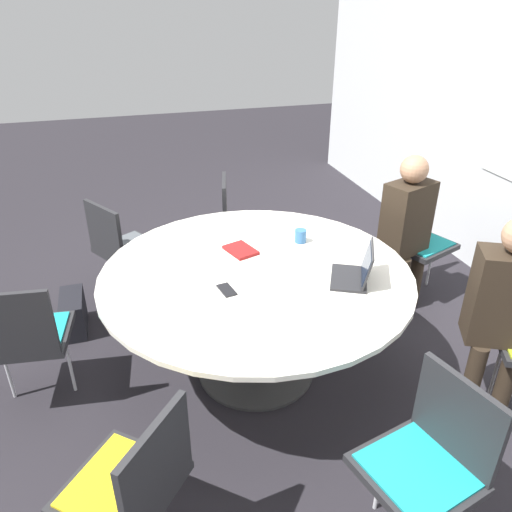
# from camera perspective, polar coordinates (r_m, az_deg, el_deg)

# --- Properties ---
(ground_plane) EXTENTS (16.00, 16.00, 0.00)m
(ground_plane) POSITION_cam_1_polar(r_m,az_deg,el_deg) (3.39, -0.00, -12.87)
(ground_plane) COLOR black
(conference_table) EXTENTS (1.85, 1.85, 0.76)m
(conference_table) POSITION_cam_1_polar(r_m,az_deg,el_deg) (3.02, -0.00, -3.94)
(conference_table) COLOR #333333
(conference_table) RESTS_ON ground_plane
(chair_1) EXTENTS (0.55, 0.56, 0.86)m
(chair_1) POSITION_cam_1_polar(r_m,az_deg,el_deg) (4.18, 17.75, 2.48)
(chair_1) COLOR #262628
(chair_1) RESTS_ON ground_plane
(chair_2) EXTENTS (0.53, 0.51, 0.86)m
(chair_2) POSITION_cam_1_polar(r_m,az_deg,el_deg) (4.25, -1.83, 4.35)
(chair_2) COLOR #262628
(chair_2) RESTS_ON ground_plane
(chair_3) EXTENTS (0.59, 0.59, 0.86)m
(chair_3) POSITION_cam_1_polar(r_m,az_deg,el_deg) (3.95, -15.13, 1.39)
(chair_3) COLOR #262628
(chair_3) RESTS_ON ground_plane
(chair_4) EXTENTS (0.47, 0.49, 0.86)m
(chair_4) POSITION_cam_1_polar(r_m,az_deg,el_deg) (3.13, -24.87, -8.03)
(chair_4) COLOR #262628
(chair_4) RESTS_ON ground_plane
(chair_5) EXTENTS (0.61, 0.61, 0.86)m
(chair_5) POSITION_cam_1_polar(r_m,az_deg,el_deg) (2.21, -13.85, -23.71)
(chair_5) COLOR #262628
(chair_5) RESTS_ON ground_plane
(chair_6) EXTENTS (0.53, 0.51, 0.86)m
(chair_6) POSITION_cam_1_polar(r_m,az_deg,el_deg) (2.35, 19.27, -20.71)
(chair_6) COLOR #262628
(chair_6) RESTS_ON ground_plane
(person_0) EXTENTS (0.36, 0.42, 1.21)m
(person_0) POSITION_cam_1_polar(r_m,az_deg,el_deg) (3.07, 26.55, -4.82)
(person_0) COLOR #2D2319
(person_0) RESTS_ON ground_plane
(person_1) EXTENTS (0.34, 0.41, 1.21)m
(person_1) POSITION_cam_1_polar(r_m,az_deg,el_deg) (3.87, 16.97, 3.75)
(person_1) COLOR #2D2319
(person_1) RESTS_ON ground_plane
(laptop) EXTENTS (0.36, 0.33, 0.21)m
(laptop) POSITION_cam_1_polar(r_m,az_deg,el_deg) (2.89, 11.45, -1.75)
(laptop) COLOR #232326
(laptop) RESTS_ON conference_table
(spiral_notebook) EXTENTS (0.25, 0.21, 0.02)m
(spiral_notebook) POSITION_cam_1_polar(r_m,az_deg,el_deg) (3.17, -1.77, 0.68)
(spiral_notebook) COLOR maroon
(spiral_notebook) RESTS_ON conference_table
(coffee_cup) EXTENTS (0.08, 0.08, 0.09)m
(coffee_cup) POSITION_cam_1_polar(r_m,az_deg,el_deg) (3.29, 5.11, 2.29)
(coffee_cup) COLOR #33669E
(coffee_cup) RESTS_ON conference_table
(cell_phone) EXTENTS (0.15, 0.09, 0.01)m
(cell_phone) POSITION_cam_1_polar(r_m,az_deg,el_deg) (2.77, -3.37, -3.89)
(cell_phone) COLOR black
(cell_phone) RESTS_ON conference_table
(handbag) EXTENTS (0.36, 0.16, 0.28)m
(handbag) POSITION_cam_1_polar(r_m,az_deg,el_deg) (3.90, -20.13, -6.18)
(handbag) COLOR black
(handbag) RESTS_ON ground_plane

